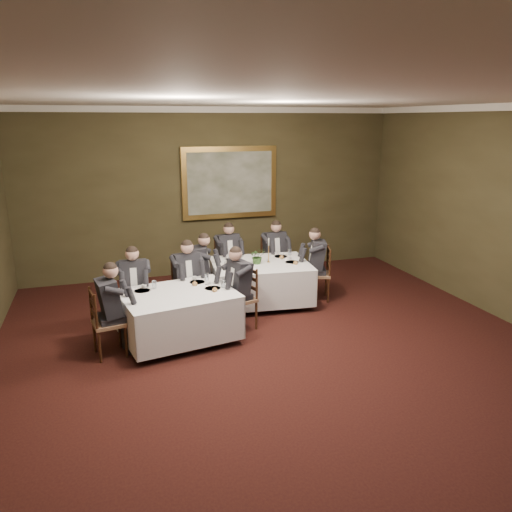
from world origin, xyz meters
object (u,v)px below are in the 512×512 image
chair_main_backright (274,273)px  chair_main_endleft (200,293)px  chair_sec_endleft (109,336)px  candlestick (269,253)px  diner_main_endleft (201,280)px  diner_sec_backleft (135,296)px  chair_sec_endright (241,311)px  chair_main_backleft (228,276)px  diner_main_backleft (228,265)px  chair_sec_backright (187,301)px  chair_main_endright (318,284)px  diner_main_backright (274,262)px  diner_sec_backright (187,288)px  painting (230,183)px  diner_sec_endleft (109,321)px  diner_main_endright (318,273)px  chair_sec_backleft (136,310)px  diner_sec_endright (240,298)px  table_main (261,280)px  table_second (179,313)px  centerpiece (257,255)px

chair_main_backright → chair_main_endleft: 1.79m
chair_sec_endleft → candlestick: (2.84, 1.33, 0.65)m
diner_main_endleft → candlestick: size_ratio=2.92×
diner_sec_backleft → chair_sec_endright: (1.61, -0.56, -0.23)m
chair_main_backleft → diner_main_backleft: bearing=90.0°
diner_main_backleft → chair_sec_backright: diner_main_backleft is taller
chair_main_endright → chair_sec_endleft: same height
chair_sec_backright → chair_sec_endright: 1.04m
diner_main_backright → diner_sec_backright: same height
diner_sec_backleft → candlestick: 2.47m
chair_sec_endright → chair_main_endleft: bearing=6.9°
diner_main_endleft → painting: painting is taller
chair_main_endright → candlestick: bearing=101.5°
chair_main_endright → chair_sec_backright: size_ratio=1.00×
chair_main_backleft → diner_sec_endleft: 3.23m
diner_main_backright → chair_sec_backright: (-1.93, -1.06, -0.23)m
diner_sec_backleft → diner_sec_endleft: same height
chair_main_endleft → chair_sec_backright: (-0.29, -0.34, 0.00)m
diner_main_backleft → diner_main_endright: same height
chair_main_backright → chair_main_backleft: bearing=-11.7°
diner_main_endleft → chair_sec_endright: bearing=35.2°
chair_sec_backleft → diner_sec_endright: size_ratio=0.74×
chair_main_backleft → chair_sec_backleft: bearing=28.1°
chair_main_backright → diner_sec_backleft: (-2.80, -1.24, 0.23)m
table_main → candlestick: size_ratio=4.03×
table_second → diner_sec_endleft: 1.03m
diner_main_backright → chair_sec_endleft: diner_main_backright is taller
candlestick → diner_sec_endright: bearing=-129.8°
diner_main_endright → chair_sec_backleft: diner_main_endright is taller
diner_main_endleft → table_main: bearing=97.2°
table_second → diner_sec_endright: size_ratio=1.37×
diner_main_endright → diner_sec_backleft: same height
centerpiece → chair_main_endleft: bearing=173.5°
diner_sec_backleft → chair_sec_backright: (0.87, 0.17, -0.23)m
diner_main_backleft → diner_sec_endleft: (-2.30, -2.24, 0.00)m
diner_sec_endright → chair_main_backright: bearing=-49.8°
candlestick → painting: size_ratio=0.22×
chair_main_endright → chair_sec_endright: (-1.73, -0.84, 0.00)m
diner_main_backleft → diner_main_endleft: size_ratio=1.00×
diner_main_backleft → diner_main_backright: bearing=167.4°
diner_main_backleft → chair_sec_endright: (-0.27, -1.87, -0.23)m
diner_main_endright → centerpiece: 1.22m
diner_sec_backleft → diner_sec_endleft: size_ratio=1.00×
chair_main_endleft → painting: painting is taller
chair_sec_backleft → diner_sec_backleft: (-0.00, -0.01, 0.23)m
painting → diner_main_backleft: bearing=-107.3°
chair_main_endright → chair_sec_backleft: same height
table_second → painting: painting is taller
table_main → chair_sec_backright: size_ratio=1.85×
diner_main_backright → candlestick: size_ratio=2.92×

